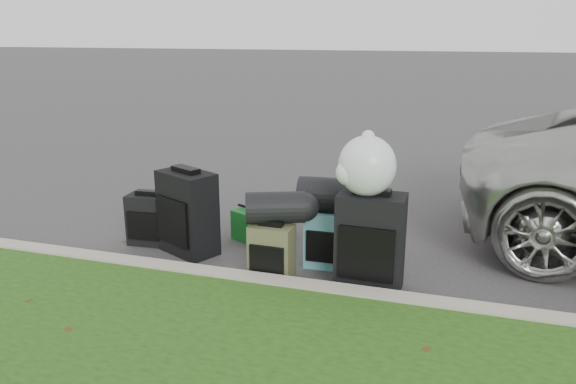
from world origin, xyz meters
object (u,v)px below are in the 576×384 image
(suitcase_teal, at_px, (326,240))
(tote_green, at_px, (247,225))
(suitcase_olive, at_px, (272,254))
(tote_navy, at_px, (277,224))
(suitcase_small_black, at_px, (149,220))
(suitcase_large_black_right, at_px, (370,242))
(suitcase_large_black_left, at_px, (188,213))

(suitcase_teal, height_order, tote_green, suitcase_teal)
(suitcase_olive, relative_size, tote_navy, 1.89)
(suitcase_small_black, bearing_deg, suitcase_teal, -5.18)
(suitcase_large_black_right, xyz_separation_m, tote_navy, (-1.15, 0.96, -0.28))
(suitcase_large_black_right, bearing_deg, tote_green, 152.69)
(suitcase_small_black, height_order, suitcase_teal, suitcase_teal)
(suitcase_small_black, height_order, tote_green, suitcase_small_black)
(suitcase_small_black, bearing_deg, tote_green, 20.25)
(suitcase_large_black_right, bearing_deg, suitcase_olive, -170.09)
(suitcase_olive, distance_m, tote_green, 1.08)
(suitcase_teal, bearing_deg, suitcase_olive, -131.28)
(suitcase_teal, height_order, suitcase_large_black_right, suitcase_large_black_right)
(suitcase_large_black_left, distance_m, tote_green, 0.71)
(suitcase_large_black_left, xyz_separation_m, suitcase_large_black_right, (1.85, -0.26, 0.01))
(suitcase_large_black_right, relative_size, tote_navy, 3.06)
(suitcase_olive, xyz_separation_m, tote_navy, (-0.32, 1.09, -0.12))
(suitcase_large_black_left, bearing_deg, suitcase_teal, 28.17)
(suitcase_olive, relative_size, suitcase_large_black_right, 0.62)
(suitcase_teal, xyz_separation_m, suitcase_large_black_right, (0.47, -0.32, 0.15))
(suitcase_large_black_left, xyz_separation_m, suitcase_olive, (1.01, -0.39, -0.15))
(suitcase_small_black, distance_m, suitcase_olive, 1.58)
(suitcase_teal, distance_m, tote_navy, 0.95)
(suitcase_small_black, height_order, suitcase_large_black_left, suitcase_large_black_left)
(suitcase_large_black_left, bearing_deg, tote_green, 75.70)
(tote_green, bearing_deg, suitcase_large_black_right, -3.91)
(suitcase_large_black_left, distance_m, suitcase_large_black_right, 1.87)
(suitcase_olive, bearing_deg, suitcase_large_black_left, 159.92)
(suitcase_small_black, relative_size, suitcase_olive, 1.02)
(tote_navy, bearing_deg, suitcase_olive, -78.29)
(suitcase_teal, bearing_deg, suitcase_large_black_left, -179.16)
(suitcase_olive, bearing_deg, tote_navy, 107.37)
(suitcase_small_black, xyz_separation_m, suitcase_large_black_right, (2.35, -0.35, 0.15))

